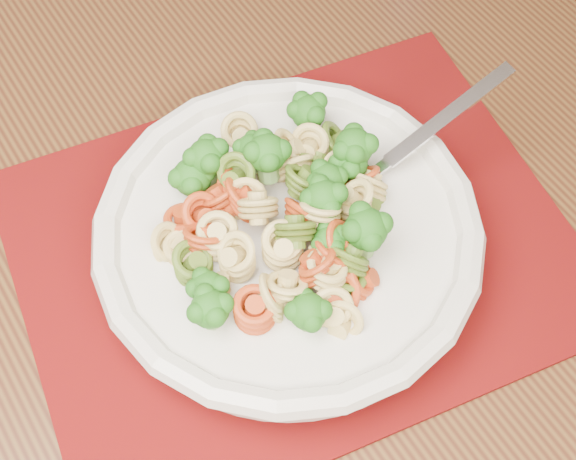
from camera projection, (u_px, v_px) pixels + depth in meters
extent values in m
cube|color=#543617|center=(220.00, 146.00, 0.67)|extent=(1.48, 1.19, 0.04)
cube|color=#5C0D03|center=(294.00, 247.00, 0.59)|extent=(0.44, 0.36, 0.00)
cylinder|color=silver|center=(288.00, 255.00, 0.58)|extent=(0.12, 0.12, 0.01)
cylinder|color=silver|center=(288.00, 241.00, 0.57)|extent=(0.25, 0.25, 0.03)
torus|color=silver|center=(288.00, 229.00, 0.55)|extent=(0.27, 0.27, 0.02)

